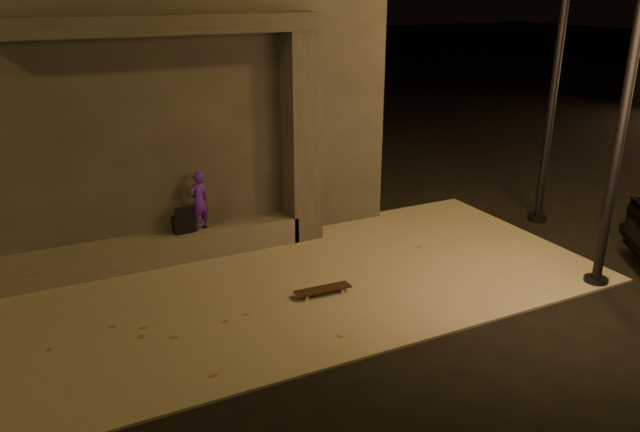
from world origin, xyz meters
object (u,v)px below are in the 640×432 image
column (302,139)px  backpack (183,223)px  skateboard (323,290)px  skateboarder (199,201)px

column → backpack: 2.47m
backpack → skateboard: (1.44, -2.24, -0.53)m
column → skateboard: (-0.72, -2.24, -1.72)m
skateboarder → backpack: bearing=-19.4°
skateboarder → backpack: size_ratio=2.14×
column → skateboarder: bearing=180.0°
column → skateboarder: (-1.88, 0.00, -0.85)m
backpack → skateboarder: bearing=-3.2°
skateboarder → backpack: skateboarder is taller
column → backpack: size_ratio=7.70×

